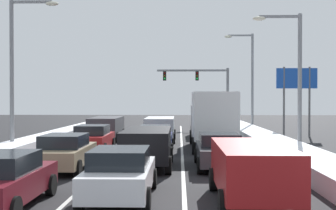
{
  "coord_description": "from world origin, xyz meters",
  "views": [
    {
      "loc": [
        1.55,
        -6.0,
        2.99
      ],
      "look_at": [
        0.65,
        29.15,
        2.5
      ],
      "focal_mm": 47.95,
      "sensor_mm": 36.0,
      "label": 1
    }
  ],
  "objects_px": {
    "sedan_navy_center_lane_third": "(155,138)",
    "street_lamp_right_far": "(249,74)",
    "sedan_tan_left_lane_second": "(65,152)",
    "street_lamp_left_mid": "(18,62)",
    "suv_green_right_lane_fourth": "(205,124)",
    "sedan_charcoal_right_lane_second": "(219,150)",
    "suv_charcoal_left_lane_fourth": "(106,126)",
    "box_truck_right_lane_third": "(212,117)",
    "sedan_maroon_left_lane_nearest": "(2,180)",
    "sedan_red_left_lane_third": "(93,138)",
    "roadside_sign_right": "(297,86)",
    "suv_silver_center_lane_fourth": "(160,127)",
    "traffic_light_gantry": "(205,84)",
    "street_lamp_right_mid": "(293,69)",
    "suv_red_right_lane_nearest": "(252,168)",
    "suv_black_center_lane_second": "(147,144)",
    "sedan_white_center_lane_nearest": "(120,173)"
  },
  "relations": [
    {
      "from": "sedan_maroon_left_lane_nearest",
      "to": "traffic_light_gantry",
      "type": "bearing_deg",
      "value": 77.77
    },
    {
      "from": "sedan_navy_center_lane_third",
      "to": "street_lamp_right_far",
      "type": "height_order",
      "value": "street_lamp_right_far"
    },
    {
      "from": "suv_charcoal_left_lane_fourth",
      "to": "suv_green_right_lane_fourth",
      "type": "bearing_deg",
      "value": 27.09
    },
    {
      "from": "traffic_light_gantry",
      "to": "street_lamp_left_mid",
      "type": "height_order",
      "value": "street_lamp_left_mid"
    },
    {
      "from": "sedan_maroon_left_lane_nearest",
      "to": "sedan_red_left_lane_third",
      "type": "bearing_deg",
      "value": 90.1
    },
    {
      "from": "sedan_navy_center_lane_third",
      "to": "roadside_sign_right",
      "type": "height_order",
      "value": "roadside_sign_right"
    },
    {
      "from": "sedan_white_center_lane_nearest",
      "to": "sedan_maroon_left_lane_nearest",
      "type": "xyz_separation_m",
      "value": [
        -3.09,
        -1.21,
        0.0
      ]
    },
    {
      "from": "sedan_navy_center_lane_third",
      "to": "street_lamp_right_far",
      "type": "bearing_deg",
      "value": 64.29
    },
    {
      "from": "sedan_charcoal_right_lane_second",
      "to": "street_lamp_right_mid",
      "type": "xyz_separation_m",
      "value": [
        4.44,
        5.17,
        3.82
      ]
    },
    {
      "from": "sedan_white_center_lane_nearest",
      "to": "sedan_maroon_left_lane_nearest",
      "type": "relative_size",
      "value": 1.0
    },
    {
      "from": "sedan_white_center_lane_nearest",
      "to": "sedan_maroon_left_lane_nearest",
      "type": "height_order",
      "value": "same"
    },
    {
      "from": "sedan_tan_left_lane_second",
      "to": "street_lamp_left_mid",
      "type": "relative_size",
      "value": 0.54
    },
    {
      "from": "sedan_charcoal_right_lane_second",
      "to": "suv_charcoal_left_lane_fourth",
      "type": "relative_size",
      "value": 0.92
    },
    {
      "from": "sedan_tan_left_lane_second",
      "to": "street_lamp_left_mid",
      "type": "xyz_separation_m",
      "value": [
        -3.91,
        5.42,
        4.22
      ]
    },
    {
      "from": "suv_green_right_lane_fourth",
      "to": "box_truck_right_lane_third",
      "type": "bearing_deg",
      "value": -90.4
    },
    {
      "from": "sedan_charcoal_right_lane_second",
      "to": "sedan_navy_center_lane_third",
      "type": "xyz_separation_m",
      "value": [
        -3.05,
        5.71,
        0.0
      ]
    },
    {
      "from": "sedan_navy_center_lane_third",
      "to": "sedan_red_left_lane_third",
      "type": "relative_size",
      "value": 1.0
    },
    {
      "from": "box_truck_right_lane_third",
      "to": "suv_silver_center_lane_fourth",
      "type": "height_order",
      "value": "box_truck_right_lane_third"
    },
    {
      "from": "suv_red_right_lane_nearest",
      "to": "roadside_sign_right",
      "type": "distance_m",
      "value": 24.05
    },
    {
      "from": "suv_green_right_lane_fourth",
      "to": "sedan_maroon_left_lane_nearest",
      "type": "xyz_separation_m",
      "value": [
        -6.85,
        -23.31,
        -0.25
      ]
    },
    {
      "from": "suv_red_right_lane_nearest",
      "to": "suv_charcoal_left_lane_fourth",
      "type": "height_order",
      "value": "same"
    },
    {
      "from": "suv_green_right_lane_fourth",
      "to": "street_lamp_left_mid",
      "type": "relative_size",
      "value": 0.59
    },
    {
      "from": "suv_silver_center_lane_fourth",
      "to": "street_lamp_right_far",
      "type": "relative_size",
      "value": 0.55
    },
    {
      "from": "suv_green_right_lane_fourth",
      "to": "sedan_navy_center_lane_third",
      "type": "xyz_separation_m",
      "value": [
        -3.36,
        -10.4,
        -0.25
      ]
    },
    {
      "from": "sedan_white_center_lane_nearest",
      "to": "sedan_tan_left_lane_second",
      "type": "xyz_separation_m",
      "value": [
        -3.01,
        5.2,
        0.0
      ]
    },
    {
      "from": "suv_charcoal_left_lane_fourth",
      "to": "traffic_light_gantry",
      "type": "bearing_deg",
      "value": 62.61
    },
    {
      "from": "sedan_maroon_left_lane_nearest",
      "to": "traffic_light_gantry",
      "type": "distance_m",
      "value": 35.9
    },
    {
      "from": "suv_black_center_lane_second",
      "to": "street_lamp_left_mid",
      "type": "distance_m",
      "value": 9.51
    },
    {
      "from": "sedan_white_center_lane_nearest",
      "to": "sedan_navy_center_lane_third",
      "type": "height_order",
      "value": "same"
    },
    {
      "from": "sedan_tan_left_lane_second",
      "to": "sedan_charcoal_right_lane_second",
      "type": "bearing_deg",
      "value": 6.84
    },
    {
      "from": "sedan_red_left_lane_third",
      "to": "roadside_sign_right",
      "type": "distance_m",
      "value": 17.91
    },
    {
      "from": "sedan_red_left_lane_third",
      "to": "roadside_sign_right",
      "type": "xyz_separation_m",
      "value": [
        14.12,
        10.52,
        3.25
      ]
    },
    {
      "from": "suv_red_right_lane_nearest",
      "to": "suv_green_right_lane_fourth",
      "type": "distance_m",
      "value": 22.57
    },
    {
      "from": "suv_green_right_lane_fourth",
      "to": "suv_black_center_lane_second",
      "type": "distance_m",
      "value": 16.47
    },
    {
      "from": "box_truck_right_lane_third",
      "to": "sedan_maroon_left_lane_nearest",
      "type": "distance_m",
      "value": 15.91
    },
    {
      "from": "suv_silver_center_lane_fourth",
      "to": "street_lamp_left_mid",
      "type": "xyz_separation_m",
      "value": [
        -7.31,
        -7.45,
        3.96
      ]
    },
    {
      "from": "suv_red_right_lane_nearest",
      "to": "suv_black_center_lane_second",
      "type": "height_order",
      "value": "same"
    },
    {
      "from": "suv_black_center_lane_second",
      "to": "street_lamp_left_mid",
      "type": "relative_size",
      "value": 0.59
    },
    {
      "from": "suv_green_right_lane_fourth",
      "to": "sedan_charcoal_right_lane_second",
      "type": "bearing_deg",
      "value": -91.09
    },
    {
      "from": "sedan_navy_center_lane_third",
      "to": "sedan_maroon_left_lane_nearest",
      "type": "height_order",
      "value": "same"
    },
    {
      "from": "street_lamp_right_far",
      "to": "street_lamp_left_mid",
      "type": "xyz_separation_m",
      "value": [
        -14.96,
        -16.92,
        -0.28
      ]
    },
    {
      "from": "suv_green_right_lane_fourth",
      "to": "sedan_navy_center_lane_third",
      "type": "relative_size",
      "value": 1.09
    },
    {
      "from": "suv_red_right_lane_nearest",
      "to": "suv_green_right_lane_fourth",
      "type": "height_order",
      "value": "same"
    },
    {
      "from": "sedan_tan_left_lane_second",
      "to": "traffic_light_gantry",
      "type": "relative_size",
      "value": 0.6
    },
    {
      "from": "sedan_maroon_left_lane_nearest",
      "to": "sedan_red_left_lane_third",
      "type": "distance_m",
      "value": 12.96
    },
    {
      "from": "street_lamp_right_mid",
      "to": "roadside_sign_right",
      "type": "height_order",
      "value": "street_lamp_right_mid"
    },
    {
      "from": "suv_red_right_lane_nearest",
      "to": "sedan_white_center_lane_nearest",
      "type": "height_order",
      "value": "suv_red_right_lane_nearest"
    },
    {
      "from": "sedan_maroon_left_lane_nearest",
      "to": "street_lamp_right_mid",
      "type": "height_order",
      "value": "street_lamp_right_mid"
    },
    {
      "from": "sedan_navy_center_lane_third",
      "to": "street_lamp_right_far",
      "type": "distance_m",
      "value": 18.16
    },
    {
      "from": "suv_silver_center_lane_fourth",
      "to": "sedan_maroon_left_lane_nearest",
      "type": "height_order",
      "value": "suv_silver_center_lane_fourth"
    }
  ]
}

